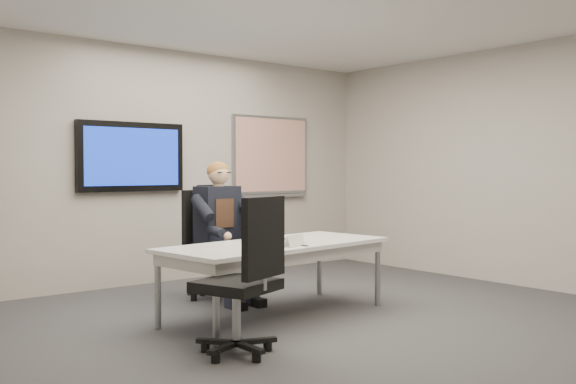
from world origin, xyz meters
TOP-DOWN VIEW (x-y plane):
  - floor at (0.00, 0.00)m, footprint 6.00×6.00m
  - wall_back at (0.00, 3.00)m, footprint 6.00×0.02m
  - wall_right at (3.00, 0.00)m, footprint 0.02×6.00m
  - conference_table at (-0.15, 0.69)m, footprint 2.30×1.17m
  - tv_display at (-0.50, 2.95)m, footprint 1.30×0.09m
  - whiteboard at (1.55, 2.97)m, footprint 1.25×0.08m
  - office_chair_far at (-0.17, 1.76)m, footprint 0.70×0.70m
  - office_chair_near at (-1.11, -0.13)m, footprint 0.70×0.70m
  - seated_person at (-0.15, 1.49)m, footprint 0.47×0.80m
  - laptop at (-0.12, 0.89)m, footprint 0.39×0.38m
  - name_tent at (-0.19, 0.38)m, footprint 0.26×0.14m
  - pen at (-0.13, 0.35)m, footprint 0.02×0.14m

SIDE VIEW (x-z plane):
  - floor at x=0.00m, z-range -0.01..0.01m
  - office_chair_far at x=-0.17m, z-range -0.21..0.93m
  - office_chair_near at x=-1.11m, z-range -0.22..0.94m
  - seated_person at x=-0.15m, z-range -0.14..1.30m
  - conference_table at x=-0.15m, z-range 0.26..0.94m
  - pen at x=-0.13m, z-range 0.68..0.69m
  - name_tent at x=-0.19m, z-range 0.68..0.78m
  - laptop at x=-0.12m, z-range 0.62..0.87m
  - wall_back at x=0.00m, z-range 0.00..2.80m
  - wall_right at x=3.00m, z-range 0.00..2.80m
  - tv_display at x=-0.50m, z-range 1.10..1.90m
  - whiteboard at x=1.55m, z-range 0.98..2.08m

